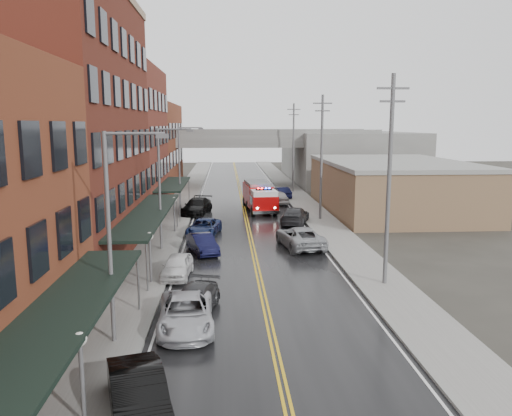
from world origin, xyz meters
name	(u,v)px	position (x,y,z in m)	size (l,w,h in m)	color
road	(249,232)	(0.00, 30.00, 0.01)	(11.00, 160.00, 0.02)	black
sidewalk_left	(164,232)	(-7.30, 30.00, 0.07)	(3.00, 160.00, 0.15)	slate
sidewalk_right	(332,230)	(7.30, 30.00, 0.07)	(3.00, 160.00, 0.15)	slate
curb_left	(184,232)	(-5.65, 30.00, 0.07)	(0.30, 160.00, 0.15)	gray
curb_right	(313,230)	(5.65, 30.00, 0.07)	(0.30, 160.00, 0.15)	gray
brick_building_b	(60,128)	(-13.30, 23.00, 9.00)	(9.00, 20.00, 18.00)	#4E2214
brick_building_c	(116,141)	(-13.30, 40.50, 7.50)	(9.00, 15.00, 15.00)	maroon
brick_building_far	(144,148)	(-13.30, 58.00, 6.00)	(9.00, 20.00, 12.00)	brown
tan_building	(393,188)	(16.00, 40.00, 2.50)	(14.00, 22.00, 5.00)	olive
right_far_block	(345,156)	(18.00, 70.00, 4.00)	(18.00, 30.00, 8.00)	slate
awning_0	(64,312)	(-7.49, 4.00, 2.99)	(2.60, 16.00, 3.09)	black
awning_1	(149,213)	(-7.49, 23.00, 2.99)	(2.60, 18.00, 3.09)	black
awning_2	(174,184)	(-7.49, 40.50, 2.99)	(2.60, 13.00, 3.09)	black
globe_lamp_0	(81,358)	(-6.40, 2.00, 2.31)	(0.44, 0.44, 3.12)	#59595B
globe_lamp_1	(150,246)	(-6.40, 16.00, 2.31)	(0.44, 0.44, 3.12)	#59595B
globe_lamp_2	(174,206)	(-6.40, 30.00, 2.31)	(0.44, 0.44, 3.12)	#59595B
street_lamp_0	(115,225)	(-6.55, 8.00, 5.19)	(2.64, 0.22, 9.00)	#59595B
street_lamp_1	(163,181)	(-6.55, 24.00, 5.19)	(2.64, 0.22, 9.00)	#59595B
street_lamp_2	(182,164)	(-6.55, 40.00, 5.19)	(2.64, 0.22, 9.00)	#59595B
utility_pole_0	(389,178)	(7.20, 15.00, 6.31)	(1.80, 0.24, 12.00)	#59595B
utility_pole_1	(321,155)	(7.20, 35.00, 6.31)	(1.80, 0.24, 12.00)	#59595B
utility_pole_2	(293,146)	(7.20, 55.00, 6.31)	(1.80, 0.24, 12.00)	#59595B
overpass	(239,146)	(0.00, 62.00, 5.99)	(40.00, 10.00, 7.50)	slate
fire_truck	(260,196)	(1.64, 40.63, 1.64)	(3.95, 8.50, 3.02)	#A40708
parked_car_left_1	(138,397)	(-4.79, 2.30, 0.80)	(1.69, 4.84, 1.60)	black
parked_car_left_2	(186,313)	(-3.85, 9.43, 0.74)	(2.46, 5.34, 1.48)	#B3B5BC
parked_car_left_3	(194,300)	(-3.60, 11.30, 0.67)	(1.87, 4.59, 1.33)	#2B2B2E
parked_car_left_4	(177,266)	(-5.00, 17.36, 0.69)	(1.63, 4.05, 1.38)	silver
parked_car_left_5	(203,244)	(-3.70, 22.99, 0.70)	(1.49, 4.26, 1.40)	black
parked_car_left_6	(204,227)	(-3.85, 28.80, 0.70)	(2.32, 5.04, 1.40)	#14204C
parked_car_left_7	(197,206)	(-5.00, 38.97, 0.83)	(2.32, 5.71, 1.66)	black
parked_car_right_0	(300,237)	(3.60, 24.23, 0.81)	(2.69, 5.83, 1.62)	#919398
parked_car_right_1	(295,216)	(4.48, 33.32, 0.79)	(2.21, 5.43, 1.57)	#2A2A2C
parked_car_right_2	(278,197)	(4.11, 45.23, 0.78)	(1.84, 4.58, 1.56)	#B8B8B8
parked_car_right_3	(281,193)	(5.00, 49.67, 0.73)	(1.54, 4.42, 1.46)	#0E1133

